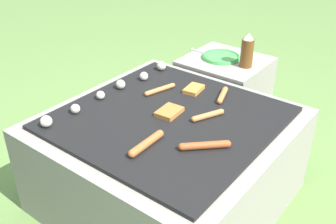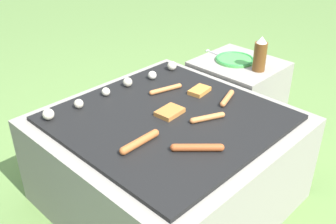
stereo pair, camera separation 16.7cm
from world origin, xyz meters
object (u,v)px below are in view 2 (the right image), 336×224
object	(u,v)px
sausage_front_center	(140,142)
fork_utensil	(216,54)
condiment_bottle	(260,55)
plate_colorful	(235,59)

from	to	relation	value
sausage_front_center	fork_utensil	world-z (taller)	sausage_front_center
sausage_front_center	fork_utensil	size ratio (longest dim) A/B	1.12
condiment_bottle	plate_colorful	bearing A→B (deg)	82.87
plate_colorful	fork_utensil	bearing A→B (deg)	88.73
sausage_front_center	condiment_bottle	distance (m)	0.92
sausage_front_center	plate_colorful	world-z (taller)	sausage_front_center
plate_colorful	fork_utensil	world-z (taller)	plate_colorful
plate_colorful	condiment_bottle	world-z (taller)	condiment_bottle
sausage_front_center	condiment_bottle	xyz separation A→B (m)	(0.91, 0.07, 0.07)
plate_colorful	sausage_front_center	bearing A→B (deg)	-165.82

